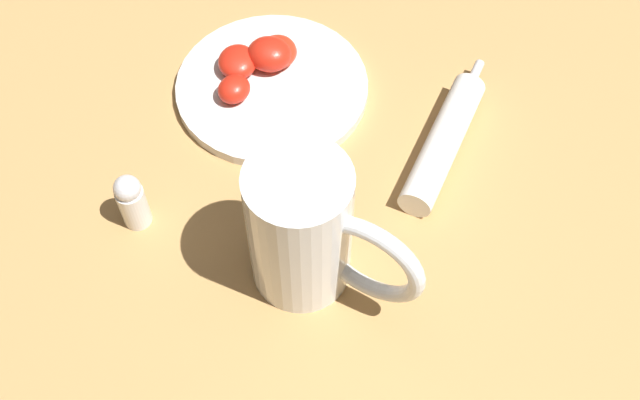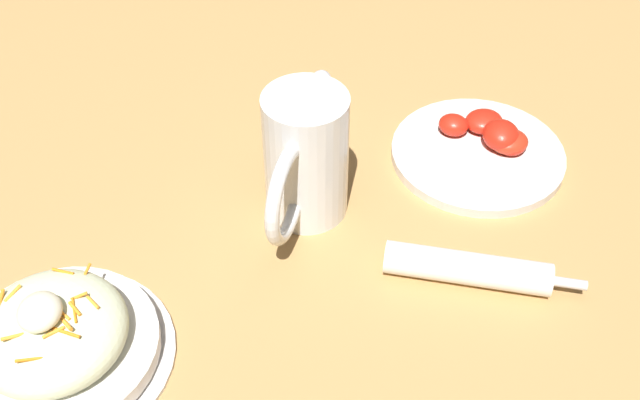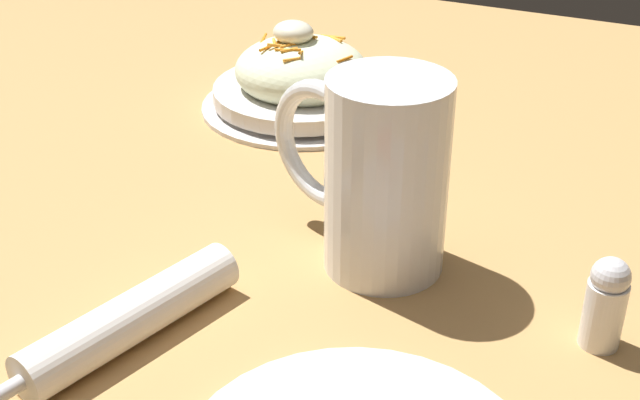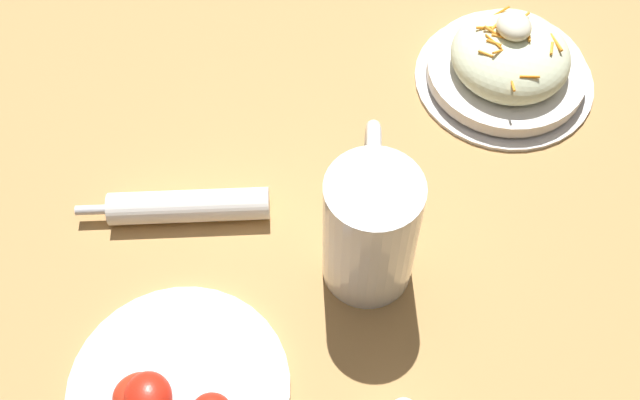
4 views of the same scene
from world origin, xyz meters
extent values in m
plane|color=#B2844C|center=(0.00, 0.00, 0.00)|extent=(1.43, 1.43, 0.00)
cylinder|color=silver|center=(-0.11, 0.26, 0.00)|extent=(0.22, 0.22, 0.01)
cylinder|color=silver|center=(-0.11, 0.26, 0.02)|extent=(0.19, 0.19, 0.02)
ellipsoid|color=beige|center=(-0.11, 0.26, 0.04)|extent=(0.15, 0.14, 0.07)
cylinder|color=orange|center=(-0.10, 0.27, 0.08)|extent=(0.02, 0.01, 0.01)
cylinder|color=orange|center=(-0.09, 0.23, 0.08)|extent=(0.01, 0.02, 0.01)
cylinder|color=orange|center=(-0.05, 0.23, 0.06)|extent=(0.02, 0.01, 0.00)
cylinder|color=orange|center=(-0.08, 0.29, 0.07)|extent=(0.02, 0.01, 0.00)
cylinder|color=orange|center=(-0.05, 0.25, 0.07)|extent=(0.01, 0.02, 0.00)
cylinder|color=orange|center=(-0.13, 0.28, 0.08)|extent=(0.01, 0.02, 0.01)
cylinder|color=orange|center=(-0.16, 0.26, 0.07)|extent=(0.01, 0.03, 0.01)
cylinder|color=orange|center=(-0.11, 0.23, 0.08)|extent=(0.03, 0.01, 0.00)
cylinder|color=orange|center=(-0.13, 0.24, 0.08)|extent=(0.01, 0.03, 0.01)
cylinder|color=orange|center=(-0.11, 0.23, 0.08)|extent=(0.02, 0.01, 0.01)
cylinder|color=orange|center=(-0.10, 0.22, 0.07)|extent=(0.02, 0.01, 0.00)
cylinder|color=orange|center=(-0.09, 0.30, 0.07)|extent=(0.03, 0.00, 0.01)
cylinder|color=orange|center=(-0.13, 0.25, 0.08)|extent=(0.01, 0.02, 0.00)
cylinder|color=orange|center=(-0.11, 0.24, 0.08)|extent=(0.02, 0.02, 0.01)
cylinder|color=orange|center=(-0.12, 0.24, 0.08)|extent=(0.02, 0.02, 0.01)
ellipsoid|color=#EFEACC|center=(-0.12, 0.26, 0.09)|extent=(0.04, 0.04, 0.02)
cylinder|color=white|center=(0.09, 0.01, 0.08)|extent=(0.09, 0.09, 0.16)
cylinder|color=orange|center=(0.09, 0.01, 0.05)|extent=(0.09, 0.09, 0.09)
cylinder|color=white|center=(0.09, 0.01, 0.10)|extent=(0.09, 0.09, 0.01)
torus|color=white|center=(0.03, 0.03, 0.08)|extent=(0.11, 0.05, 0.11)
cylinder|color=white|center=(-0.04, -0.16, 0.02)|extent=(0.08, 0.18, 0.04)
cylinder|color=silver|center=(-0.06, -0.26, 0.02)|extent=(0.02, 0.04, 0.01)
cylinder|color=silver|center=(0.16, -0.21, 0.01)|extent=(0.22, 0.22, 0.01)
ellipsoid|color=red|center=(0.17, -0.24, 0.03)|extent=(0.05, 0.05, 0.03)
ellipsoid|color=red|center=(0.20, -0.19, 0.03)|extent=(0.05, 0.05, 0.03)
ellipsoid|color=red|center=(0.16, -0.25, 0.02)|extent=(0.04, 0.04, 0.02)
ellipsoid|color=red|center=(0.20, -0.23, 0.03)|extent=(0.05, 0.06, 0.02)
ellipsoid|color=red|center=(0.16, -0.25, 0.03)|extent=(0.05, 0.05, 0.02)
cylinder|color=white|center=(0.26, -0.02, 0.03)|extent=(0.03, 0.03, 0.05)
sphere|color=silver|center=(0.26, -0.02, 0.06)|extent=(0.03, 0.03, 0.03)
camera|label=1|loc=(0.02, 0.36, 0.68)|focal=44.23mm
camera|label=2|loc=(-0.56, 0.04, 0.64)|focal=43.55mm
camera|label=3|loc=(0.29, -0.54, 0.39)|focal=48.98mm
camera|label=4|loc=(0.45, -0.16, 0.76)|focal=44.70mm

